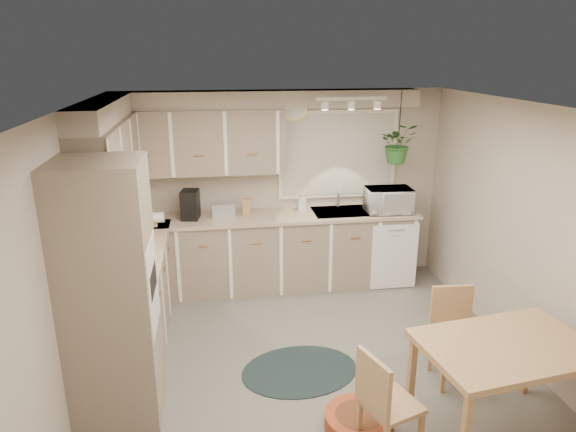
# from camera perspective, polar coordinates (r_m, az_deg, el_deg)

# --- Properties ---
(floor) EXTENTS (4.20, 4.20, 0.00)m
(floor) POSITION_cam_1_polar(r_m,az_deg,el_deg) (5.04, 2.86, -16.35)
(floor) COLOR #69665C
(floor) RESTS_ON ground
(ceiling) EXTENTS (4.20, 4.20, 0.00)m
(ceiling) POSITION_cam_1_polar(r_m,az_deg,el_deg) (4.19, 3.37, 11.94)
(ceiling) COLOR silver
(ceiling) RESTS_ON wall_back
(wall_back) EXTENTS (4.00, 0.04, 2.40)m
(wall_back) POSITION_cam_1_polar(r_m,az_deg,el_deg) (6.45, -0.63, 3.20)
(wall_back) COLOR #B2A593
(wall_back) RESTS_ON floor
(wall_front) EXTENTS (4.00, 0.04, 2.40)m
(wall_front) POSITION_cam_1_polar(r_m,az_deg,el_deg) (2.70, 12.56, -19.71)
(wall_front) COLOR #B2A593
(wall_front) RESTS_ON floor
(wall_left) EXTENTS (0.04, 4.20, 2.40)m
(wall_left) POSITION_cam_1_polar(r_m,az_deg,el_deg) (4.54, -22.58, -4.63)
(wall_left) COLOR #B2A593
(wall_left) RESTS_ON floor
(wall_right) EXTENTS (0.04, 4.20, 2.40)m
(wall_right) POSITION_cam_1_polar(r_m,az_deg,el_deg) (5.24, 25.08, -2.02)
(wall_right) COLOR #B2A593
(wall_right) RESTS_ON floor
(base_cab_left) EXTENTS (0.60, 1.85, 0.90)m
(base_cab_left) POSITION_cam_1_polar(r_m,az_deg,el_deg) (5.56, -16.58, -8.29)
(base_cab_left) COLOR gray
(base_cab_left) RESTS_ON floor
(base_cab_back) EXTENTS (3.60, 0.60, 0.90)m
(base_cab_back) POSITION_cam_1_polar(r_m,az_deg,el_deg) (6.38, -2.02, -4.08)
(base_cab_back) COLOR gray
(base_cab_back) RESTS_ON floor
(counter_left) EXTENTS (0.64, 1.89, 0.04)m
(counter_left) POSITION_cam_1_polar(r_m,az_deg,el_deg) (5.37, -16.92, -3.78)
(counter_left) COLOR #C3A88E
(counter_left) RESTS_ON base_cab_left
(counter_back) EXTENTS (3.64, 0.64, 0.04)m
(counter_back) POSITION_cam_1_polar(r_m,az_deg,el_deg) (6.21, -2.05, -0.09)
(counter_back) COLOR #C3A88E
(counter_back) RESTS_ON base_cab_back
(oven_stack) EXTENTS (0.65, 0.65, 2.10)m
(oven_stack) POSITION_cam_1_polar(r_m,az_deg,el_deg) (4.19, -19.15, -8.34)
(oven_stack) COLOR gray
(oven_stack) RESTS_ON floor
(wall_oven_face) EXTENTS (0.02, 0.56, 0.58)m
(wall_oven_face) POSITION_cam_1_polar(r_m,az_deg,el_deg) (4.14, -14.75, -8.24)
(wall_oven_face) COLOR white
(wall_oven_face) RESTS_ON oven_stack
(upper_cab_left) EXTENTS (0.35, 2.00, 0.75)m
(upper_cab_left) POSITION_cam_1_polar(r_m,az_deg,el_deg) (5.27, -19.07, 5.88)
(upper_cab_left) COLOR gray
(upper_cab_left) RESTS_ON wall_left
(upper_cab_back) EXTENTS (2.00, 0.35, 0.75)m
(upper_cab_back) POSITION_cam_1_polar(r_m,az_deg,el_deg) (6.09, -9.87, 8.09)
(upper_cab_back) COLOR gray
(upper_cab_back) RESTS_ON wall_back
(soffit_left) EXTENTS (0.30, 2.00, 0.20)m
(soffit_left) POSITION_cam_1_polar(r_m,az_deg,el_deg) (5.20, -19.88, 10.98)
(soffit_left) COLOR #B2A593
(soffit_left) RESTS_ON wall_left
(soffit_back) EXTENTS (3.60, 0.30, 0.20)m
(soffit_back) POSITION_cam_1_polar(r_m,az_deg,el_deg) (6.09, -2.38, 12.84)
(soffit_back) COLOR #B2A593
(soffit_back) RESTS_ON wall_back
(cooktop) EXTENTS (0.52, 0.58, 0.02)m
(cooktop) POSITION_cam_1_polar(r_m,az_deg,el_deg) (4.84, -17.73, -5.98)
(cooktop) COLOR white
(cooktop) RESTS_ON counter_left
(range_hood) EXTENTS (0.40, 0.60, 0.14)m
(range_hood) POSITION_cam_1_polar(r_m,az_deg,el_deg) (4.68, -18.49, -0.87)
(range_hood) COLOR white
(range_hood) RESTS_ON upper_cab_left
(window_blinds) EXTENTS (1.40, 0.02, 1.00)m
(window_blinds) POSITION_cam_1_polar(r_m,az_deg,el_deg) (6.46, 5.60, 6.79)
(window_blinds) COLOR silver
(window_blinds) RESTS_ON wall_back
(window_frame) EXTENTS (1.50, 0.02, 1.10)m
(window_frame) POSITION_cam_1_polar(r_m,az_deg,el_deg) (6.47, 5.58, 6.81)
(window_frame) COLOR white
(window_frame) RESTS_ON wall_back
(sink) EXTENTS (0.70, 0.48, 0.10)m
(sink) POSITION_cam_1_polar(r_m,az_deg,el_deg) (6.38, 5.99, 0.14)
(sink) COLOR #ADB0B5
(sink) RESTS_ON counter_back
(dishwasher_front) EXTENTS (0.58, 0.02, 0.83)m
(dishwasher_front) POSITION_cam_1_polar(r_m,az_deg,el_deg) (6.44, 11.74, -4.48)
(dishwasher_front) COLOR white
(dishwasher_front) RESTS_ON base_cab_back
(track_light_bar) EXTENTS (0.80, 0.04, 0.04)m
(track_light_bar) POSITION_cam_1_polar(r_m,az_deg,el_deg) (5.86, 7.07, 12.83)
(track_light_bar) COLOR white
(track_light_bar) RESTS_ON ceiling
(wall_clock) EXTENTS (0.30, 0.03, 0.30)m
(wall_clock) POSITION_cam_1_polar(r_m,az_deg,el_deg) (6.26, 0.77, 11.89)
(wall_clock) COLOR #E9B852
(wall_clock) RESTS_ON wall_back
(dining_table) EXTENTS (1.34, 0.99, 0.78)m
(dining_table) POSITION_cam_1_polar(r_m,az_deg,el_deg) (4.40, 22.59, -17.34)
(dining_table) COLOR tan
(dining_table) RESTS_ON floor
(chair_left) EXTENTS (0.49, 0.49, 0.83)m
(chair_left) POSITION_cam_1_polar(r_m,az_deg,el_deg) (4.01, 11.41, -19.55)
(chair_left) COLOR tan
(chair_left) RESTS_ON floor
(chair_back) EXTENTS (0.42, 0.42, 0.85)m
(chair_back) POSITION_cam_1_polar(r_m,az_deg,el_deg) (4.86, 18.26, -12.80)
(chair_back) COLOR tan
(chair_back) RESTS_ON floor
(braided_rug) EXTENTS (1.18, 0.95, 0.01)m
(braided_rug) POSITION_cam_1_polar(r_m,az_deg,el_deg) (4.97, 1.30, -16.79)
(braided_rug) COLOR black
(braided_rug) RESTS_ON floor
(pet_bed) EXTENTS (0.71, 0.71, 0.12)m
(pet_bed) POSITION_cam_1_polar(r_m,az_deg,el_deg) (4.37, 7.88, -21.65)
(pet_bed) COLOR #A54D21
(pet_bed) RESTS_ON floor
(microwave) EXTENTS (0.56, 0.32, 0.37)m
(microwave) POSITION_cam_1_polar(r_m,az_deg,el_deg) (6.38, 11.12, 2.02)
(microwave) COLOR white
(microwave) RESTS_ON counter_back
(soap_bottle) EXTENTS (0.10, 0.21, 0.10)m
(soap_bottle) POSITION_cam_1_polar(r_m,az_deg,el_deg) (6.39, 1.54, 1.11)
(soap_bottle) COLOR white
(soap_bottle) RESTS_ON counter_back
(hanging_plant) EXTENTS (0.50, 0.54, 0.37)m
(hanging_plant) POSITION_cam_1_polar(r_m,az_deg,el_deg) (6.28, 12.13, 7.42)
(hanging_plant) COLOR #2A6026
(hanging_plant) RESTS_ON ceiling
(coffee_maker) EXTENTS (0.23, 0.27, 0.34)m
(coffee_maker) POSITION_cam_1_polar(r_m,az_deg,el_deg) (6.13, -10.81, 1.26)
(coffee_maker) COLOR black
(coffee_maker) RESTS_ON counter_back
(toaster) EXTENTS (0.28, 0.17, 0.17)m
(toaster) POSITION_cam_1_polar(r_m,az_deg,el_deg) (6.17, -7.21, 0.68)
(toaster) COLOR #ADB0B5
(toaster) RESTS_ON counter_back
(knife_block) EXTENTS (0.10, 0.10, 0.20)m
(knife_block) POSITION_cam_1_polar(r_m,az_deg,el_deg) (6.20, -4.64, 1.04)
(knife_block) COLOR tan
(knife_block) RESTS_ON counter_back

